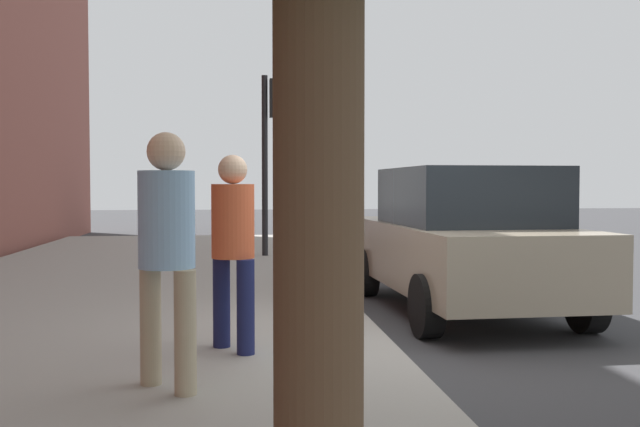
{
  "coord_description": "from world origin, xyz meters",
  "views": [
    {
      "loc": [
        -6.6,
        1.4,
        1.56
      ],
      "look_at": [
        0.59,
        0.57,
        1.28
      ],
      "focal_mm": 40.61,
      "sensor_mm": 36.0,
      "label": 1
    }
  ],
  "objects_px": {
    "parked_sedan_near": "(463,240)",
    "pedestrian_at_meter": "(233,237)",
    "pedestrian_bystander": "(167,238)",
    "parking_meter": "(335,229)",
    "traffic_signal": "(270,135)"
  },
  "relations": [
    {
      "from": "parked_sedan_near",
      "to": "pedestrian_at_meter",
      "type": "bearing_deg",
      "value": 130.65
    },
    {
      "from": "pedestrian_bystander",
      "to": "parked_sedan_near",
      "type": "height_order",
      "value": "pedestrian_bystander"
    },
    {
      "from": "parking_meter",
      "to": "pedestrian_at_meter",
      "type": "bearing_deg",
      "value": 109.87
    },
    {
      "from": "parking_meter",
      "to": "traffic_signal",
      "type": "relative_size",
      "value": 0.39
    },
    {
      "from": "traffic_signal",
      "to": "pedestrian_at_meter",
      "type": "bearing_deg",
      "value": 175.21
    },
    {
      "from": "parking_meter",
      "to": "parked_sedan_near",
      "type": "relative_size",
      "value": 0.32
    },
    {
      "from": "parking_meter",
      "to": "traffic_signal",
      "type": "xyz_separation_m",
      "value": [
        8.02,
        0.22,
        1.41
      ]
    },
    {
      "from": "pedestrian_at_meter",
      "to": "traffic_signal",
      "type": "distance_m",
      "value": 8.51
    },
    {
      "from": "pedestrian_bystander",
      "to": "traffic_signal",
      "type": "bearing_deg",
      "value": 40.56
    },
    {
      "from": "pedestrian_bystander",
      "to": "parked_sedan_near",
      "type": "distance_m",
      "value": 4.79
    },
    {
      "from": "parked_sedan_near",
      "to": "traffic_signal",
      "type": "xyz_separation_m",
      "value": [
        5.97,
        2.08,
        1.68
      ]
    },
    {
      "from": "parked_sedan_near",
      "to": "traffic_signal",
      "type": "height_order",
      "value": "traffic_signal"
    },
    {
      "from": "parked_sedan_near",
      "to": "traffic_signal",
      "type": "distance_m",
      "value": 6.54
    },
    {
      "from": "pedestrian_at_meter",
      "to": "parked_sedan_near",
      "type": "bearing_deg",
      "value": 6.25
    },
    {
      "from": "parking_meter",
      "to": "pedestrian_bystander",
      "type": "height_order",
      "value": "pedestrian_bystander"
    }
  ]
}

